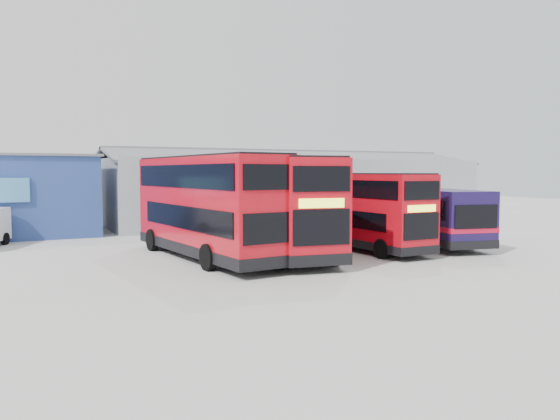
% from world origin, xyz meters
% --- Properties ---
extents(ground_plane, '(120.00, 120.00, 0.00)m').
position_xyz_m(ground_plane, '(0.00, 0.00, 0.00)').
color(ground_plane, '#A9A9A4').
rests_on(ground_plane, ground).
extents(maintenance_shed, '(30.50, 12.00, 5.89)m').
position_xyz_m(maintenance_shed, '(8.00, 20.00, 2.60)').
color(maintenance_shed, '#9AA1A9').
rests_on(maintenance_shed, ground).
extents(double_decker_left, '(3.96, 11.49, 4.77)m').
position_xyz_m(double_decker_left, '(-4.83, 3.32, 2.37)').
color(double_decker_left, red).
rests_on(double_decker_left, ground).
extents(double_decker_centre, '(4.23, 11.30, 4.67)m').
position_xyz_m(double_decker_centre, '(-1.33, 2.93, 2.33)').
color(double_decker_centre, red).
rests_on(double_decker_centre, ground).
extents(double_decker_right, '(2.58, 9.47, 3.98)m').
position_xyz_m(double_decker_right, '(3.41, 2.98, 1.98)').
color(double_decker_right, red).
rests_on(double_decker_right, ground).
extents(single_decker_blue, '(4.90, 11.69, 3.10)m').
position_xyz_m(single_decker_blue, '(8.01, 3.90, 1.54)').
color(single_decker_blue, '#130E3E').
rests_on(single_decker_blue, ground).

